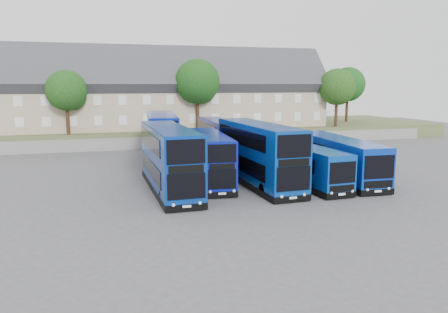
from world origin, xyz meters
TOP-DOWN VIEW (x-y plane):
  - ground at (0.00, 0.00)m, footprint 120.00×120.00m
  - retaining_wall at (0.00, 24.00)m, footprint 70.00×0.40m
  - earth_bank at (0.00, 34.00)m, footprint 80.00×20.00m
  - terrace_row at (-3.00, 30.00)m, footprint 48.00×10.40m
  - dd_front_left at (-5.49, 1.82)m, footprint 3.00×12.12m
  - dd_front_mid at (-1.93, 3.35)m, footprint 3.17×10.30m
  - dd_front_right at (1.68, 1.97)m, footprint 3.31×12.34m
  - dd_rear_left at (-4.21, 14.95)m, footprint 3.99×12.53m
  - dd_rear_right at (1.94, 15.12)m, footprint 2.56×10.41m
  - coach_east_a at (5.31, 1.51)m, footprint 3.01×11.48m
  - coach_east_b at (8.94, 2.24)m, footprint 3.37×12.83m
  - tree_west at (-13.85, 25.10)m, footprint 4.80×4.80m
  - tree_mid at (2.15, 25.60)m, footprint 5.76×5.76m
  - tree_east at (22.15, 25.10)m, footprint 5.12×5.12m
  - tree_far at (28.15, 32.10)m, footprint 5.44×5.44m

SIDE VIEW (x-z plane):
  - ground at x=0.00m, z-range 0.00..0.00m
  - retaining_wall at x=0.00m, z-range 0.00..1.50m
  - earth_bank at x=0.00m, z-range 0.00..2.00m
  - coach_east_a at x=5.31m, z-range -0.03..3.08m
  - coach_east_b at x=8.94m, z-range -0.03..3.44m
  - dd_front_mid at x=-1.93m, z-range -0.04..3.99m
  - dd_rear_right at x=1.94m, z-range -0.04..4.08m
  - dd_front_left at x=-5.49m, z-range -0.04..4.76m
  - dd_front_right at x=1.68m, z-range -0.04..4.82m
  - dd_rear_left at x=-4.21m, z-range -0.04..4.86m
  - terrace_row at x=-3.00m, z-range 1.00..12.20m
  - tree_west at x=-13.85m, z-range 3.23..10.88m
  - tree_east at x=22.15m, z-range 3.31..11.47m
  - tree_far at x=28.15m, z-range 3.39..12.06m
  - tree_mid at x=2.15m, z-range 3.48..12.66m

